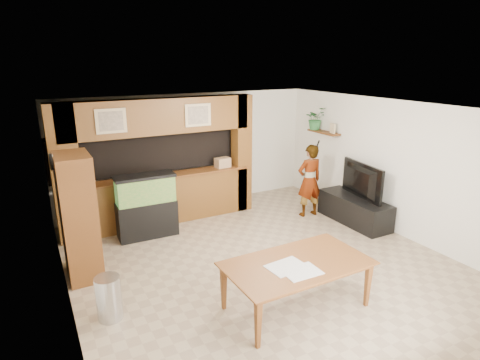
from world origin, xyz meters
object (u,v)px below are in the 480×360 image
aquarium (146,207)px  dining_table (298,286)px  television (357,181)px  person (309,181)px  pantry_cabinet (79,217)px

aquarium → dining_table: bearing=-69.6°
television → person: bearing=46.4°
television → dining_table: 3.54m
aquarium → television: television is taller
aquarium → pantry_cabinet: bearing=-142.2°
television → dining_table: television is taller
television → person: 1.00m
pantry_cabinet → person: (4.74, 0.38, -0.19)m
aquarium → dining_table: 3.53m
aquarium → person: 3.49m
aquarium → television: (4.04, -1.37, 0.30)m
television → aquarium: bearing=79.7°
pantry_cabinet → television: 5.37m
television → person: person is taller
person → pantry_cabinet: bearing=8.2°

